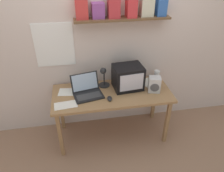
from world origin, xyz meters
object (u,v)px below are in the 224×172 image
Objects in this scene: juice_glass at (157,76)px; laptop at (87,90)px; desk_lamp at (104,76)px; corner_desk at (112,97)px; loose_paper_near_monitor at (67,92)px; printed_handout at (66,105)px; computer_mouse at (110,99)px; open_notebook at (148,82)px; space_heater at (154,84)px; crt_monitor at (128,77)px.

laptop is at bearing -169.25° from juice_glass.
corner_desk is at bearing -42.24° from desk_lamp.
printed_handout is at bearing -93.81° from loose_paper_near_monitor.
computer_mouse is at bearing -45.31° from laptop.
laptop is 1.50× the size of open_notebook.
space_heater reaches higher than corner_desk.
space_heater is at bearing -17.32° from laptop.
desk_lamp is 1.04× the size of printed_handout.
computer_mouse is (-0.60, -0.09, -0.09)m from space_heater.
corner_desk is 0.72m from juice_glass.
juice_glass is 0.57× the size of loose_paper_near_monitor.
printed_handout is 1.17× the size of loose_paper_near_monitor.
loose_paper_near_monitor is (-0.25, 0.08, -0.06)m from laptop.
open_notebook is 1.17m from printed_handout.
corner_desk is 0.29m from desk_lamp.
printed_handout is (-1.13, -0.32, 0.00)m from open_notebook.
crt_monitor is at bearing -5.58° from laptop.
corner_desk is 13.93× the size of computer_mouse.
laptop is 3.76× the size of computer_mouse.
loose_paper_near_monitor is (-0.80, 0.02, -0.16)m from crt_monitor.
desk_lamp reaches higher than space_heater.
desk_lamp is 1.21× the size of loose_paper_near_monitor.
printed_handout is (-0.81, -0.25, -0.16)m from crt_monitor.
laptop is 2.00× the size of space_heater.
corner_desk is at bearing -10.82° from loose_paper_near_monitor.
desk_lamp is at bearing 95.59° from computer_mouse.
juice_glass reaches higher than loose_paper_near_monitor.
laptop reaches higher than loose_paper_near_monitor.
space_heater is 0.84× the size of loose_paper_near_monitor.
laptop is 0.32m from computer_mouse.
juice_glass reaches higher than corner_desk.
printed_handout is at bearing -163.95° from corner_desk.
laptop is 1.01m from juice_glass.
space_heater is 1.13m from loose_paper_near_monitor.
crt_monitor is at bearing 39.76° from computer_mouse.
juice_glass is (0.67, 0.22, 0.13)m from corner_desk.
crt_monitor is 0.87m from printed_handout.
juice_glass is (0.45, 0.13, -0.09)m from crt_monitor.
laptop reaches higher than open_notebook.
desk_lamp is 0.34m from computer_mouse.
crt_monitor is at bearing -1.72° from loose_paper_near_monitor.
desk_lamp is 1.44× the size of space_heater.
laptop is 1.69× the size of loose_paper_near_monitor.
desk_lamp reaches higher than corner_desk.
laptop is at bearing -131.58° from desk_lamp.
space_heater is 0.61m from computer_mouse.
space_heater reaches higher than loose_paper_near_monitor.
crt_monitor reaches higher than juice_glass.
desk_lamp is 0.77m from juice_glass.
laptop reaches higher than corner_desk.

